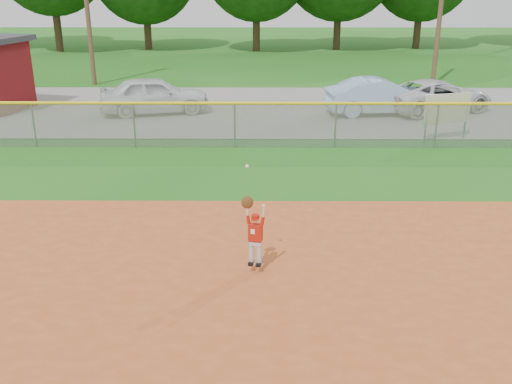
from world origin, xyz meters
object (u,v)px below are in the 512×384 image
at_px(sponsor_sign, 447,110).
at_px(car_white_a, 154,95).
at_px(car_blue, 380,96).
at_px(ballplayer, 254,231).
at_px(car_white_b, 437,96).

bearing_deg(sponsor_sign, car_white_a, 159.10).
xyz_separation_m(car_white_a, sponsor_sign, (10.82, -4.13, 0.30)).
bearing_deg(car_blue, sponsor_sign, -167.35).
relative_size(car_white_a, ballplayer, 2.24).
bearing_deg(sponsor_sign, ballplayer, -124.28).
bearing_deg(car_white_b, car_white_a, 69.80).
xyz_separation_m(car_blue, ballplayer, (-5.05, -13.64, 0.11)).
xyz_separation_m(car_white_b, ballplayer, (-7.52, -14.13, 0.18)).
relative_size(car_blue, car_white_b, 0.93).
bearing_deg(car_white_a, car_white_b, -102.23).
height_order(car_blue, car_white_b, car_blue).
bearing_deg(ballplayer, car_white_b, 61.98).
height_order(car_white_a, sponsor_sign, sponsor_sign).
relative_size(car_white_a, car_blue, 1.00).
bearing_deg(car_blue, ballplayer, 152.22).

